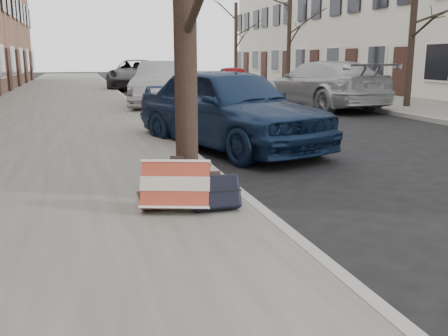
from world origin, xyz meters
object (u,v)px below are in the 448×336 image
object	(u,v)px
car_near_front	(229,107)
car_near_mid	(166,85)
suitcase_navy	(216,192)
suitcase_red	(176,186)

from	to	relation	value
car_near_front	car_near_mid	xyz separation A→B (m)	(0.15, 7.91, 0.02)
suitcase_navy	car_near_front	bearing A→B (deg)	72.46
suitcase_red	suitcase_navy	size ratio (longest dim) A/B	1.37
suitcase_red	car_near_front	distance (m)	4.34
suitcase_navy	car_near_mid	bearing A→B (deg)	83.65
car_near_mid	suitcase_red	bearing A→B (deg)	-82.03
suitcase_red	car_near_mid	size ratio (longest dim) A/B	0.14
suitcase_red	car_near_front	world-z (taller)	car_near_front
suitcase_red	suitcase_navy	bearing A→B (deg)	3.71
suitcase_navy	suitcase_red	bearing A→B (deg)	166.46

